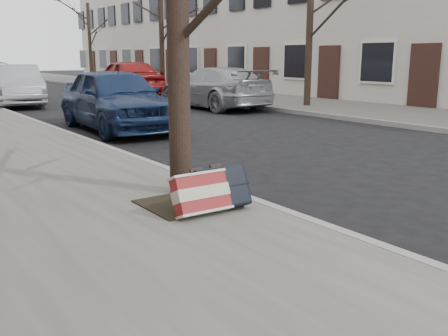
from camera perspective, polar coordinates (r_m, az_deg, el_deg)
ground at (r=5.98m, az=18.43°, el=-4.51°), size 120.00×120.00×0.00m
far_sidewalk at (r=22.22m, az=-1.37°, el=8.41°), size 4.00×70.00×0.12m
house_far at (r=26.35m, az=7.37°, el=16.68°), size 6.70×40.00×7.20m
dirt_patch at (r=5.47m, az=-4.63°, el=-4.06°), size 0.85×0.85×0.02m
suitcase_red at (r=5.04m, az=-2.66°, el=-2.97°), size 0.58×0.33×0.44m
suitcase_navy at (r=5.18m, az=-0.46°, el=-2.29°), size 0.63×0.39×0.48m
car_near_front at (r=11.96m, az=-12.23°, el=7.73°), size 1.98×4.40×1.47m
car_near_mid at (r=19.13m, az=-22.64°, el=8.73°), size 2.15×4.50×1.42m
car_far_front at (r=16.78m, az=-1.18°, el=9.16°), size 1.92×4.69×1.36m
car_far_back at (r=22.23m, az=-11.15°, el=10.08°), size 2.05×4.74×1.59m
tree_far_a at (r=16.83m, az=9.78°, el=16.23°), size 0.22×0.22×5.36m
tree_far_b at (r=24.73m, az=-7.14°, el=14.49°), size 0.24×0.24×4.84m
tree_far_c at (r=33.17m, az=-15.09°, el=13.63°), size 0.20×0.20×4.79m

